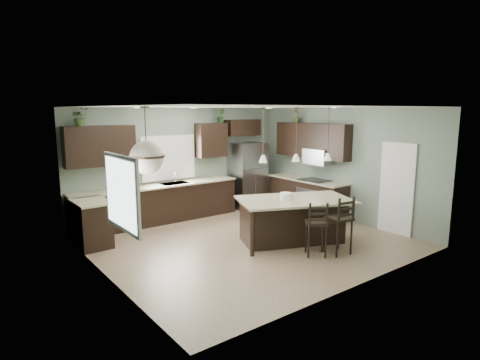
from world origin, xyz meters
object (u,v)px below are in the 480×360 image
(kitchen_island, at_px, (294,221))
(bar_stool_right, at_px, (338,225))
(refrigerator, at_px, (247,175))
(serving_dish, at_px, (286,196))
(plant_back_left, at_px, (81,117))
(bar_stool_center, at_px, (316,228))

(kitchen_island, distance_m, bar_stool_right, 1.02)
(refrigerator, relative_size, serving_dish, 7.71)
(refrigerator, bearing_deg, bar_stool_right, -103.14)
(bar_stool_right, bearing_deg, plant_back_left, 139.23)
(kitchen_island, xyz_separation_m, bar_stool_right, (0.18, -1.00, 0.11))
(plant_back_left, bearing_deg, bar_stool_center, -52.61)
(bar_stool_center, xyz_separation_m, plant_back_left, (-3.05, 3.99, 2.06))
(refrigerator, distance_m, bar_stool_center, 4.07)
(kitchen_island, xyz_separation_m, plant_back_left, (-3.28, 3.17, 2.13))
(kitchen_island, relative_size, serving_dish, 9.59)
(serving_dish, distance_m, bar_stool_right, 1.21)
(bar_stool_right, relative_size, plant_back_left, 2.96)
(refrigerator, xyz_separation_m, bar_stool_right, (-0.93, -4.01, -0.35))
(kitchen_island, distance_m, bar_stool_center, 0.85)
(refrigerator, xyz_separation_m, bar_stool_center, (-1.35, -3.82, -0.39))
(serving_dish, height_order, bar_stool_right, bar_stool_right)
(serving_dish, xyz_separation_m, bar_stool_center, (-0.05, -0.89, -0.46))
(bar_stool_right, bearing_deg, serving_dish, 118.10)
(kitchen_island, distance_m, serving_dish, 0.57)
(plant_back_left, bearing_deg, refrigerator, -2.20)
(serving_dish, bearing_deg, plant_back_left, 135.06)
(bar_stool_right, xyz_separation_m, plant_back_left, (-3.46, 4.17, 2.02))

